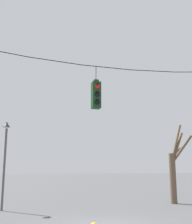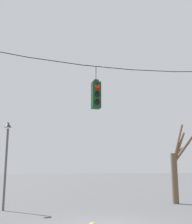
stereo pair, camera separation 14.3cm
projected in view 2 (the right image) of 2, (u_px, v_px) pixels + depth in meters
name	position (u px, v px, depth m)	size (l,w,h in m)	color
span_wire	(107.00, 63.00, 11.69)	(14.91, 0.03, 0.66)	black
traffic_light_near_right_pole	(96.00, 95.00, 11.28)	(0.34, 0.46, 1.76)	#143819
street_lamp	(7.00, 149.00, 15.00)	(0.39, 0.69, 4.60)	#515156
bare_tree	(177.00, 166.00, 17.94)	(1.90, 1.53, 5.11)	brown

